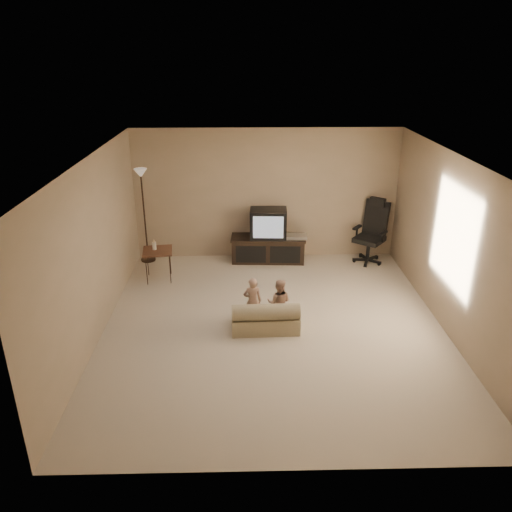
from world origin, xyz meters
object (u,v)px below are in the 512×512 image
Objects in this scene: office_chair at (371,240)px; floor_lamp at (143,195)px; toddler_left at (253,301)px; tv_stand at (268,240)px; side_table at (157,251)px; toddler_right at (279,303)px; child_sofa at (265,318)px.

floor_lamp is (-4.30, 0.14, 0.87)m from office_chair.
tv_stand is at bearing -103.27° from toddler_left.
office_chair is at bearing -1.85° from floor_lamp.
office_chair is at bearing 10.39° from side_table.
floor_lamp reaches higher than toddler_left.
toddler_right is (2.03, -1.65, -0.17)m from side_table.
office_chair is 0.68× the size of floor_lamp.
floor_lamp is 2.39× the size of toddler_left.
child_sofa is 0.31m from toddler_left.
side_table is at bearing 133.70° from child_sofa.
toddler_left is (-0.35, -2.41, -0.05)m from tv_stand.
toddler_left is at bearing 3.84° from toddler_right.
toddler_right is (2.38, -2.52, -0.94)m from floor_lamp.
side_table is at bearing -68.04° from floor_lamp.
toddler_right is (-1.92, -2.38, -0.07)m from office_chair.
child_sofa is (2.17, -2.65, -1.12)m from floor_lamp.
floor_lamp is (-0.35, 0.86, 0.78)m from side_table.
tv_stand is 2.46m from toddler_right.
office_chair reaches higher than side_table.
child_sofa is at bearing -50.61° from floor_lamp.
floor_lamp reaches higher than tv_stand.
toddler_right is at bearing -46.63° from floor_lamp.
floor_lamp reaches higher than office_chair.
toddler_left is at bearing 134.67° from child_sofa.
tv_stand reaches higher than toddler_left.
office_chair is at bearing 0.61° from tv_stand.
child_sofa is at bearing -91.62° from office_chair.
toddler_left is (1.64, -1.61, -0.16)m from side_table.
office_chair is (1.96, -0.08, 0.02)m from tv_stand.
office_chair is 3.29m from child_sofa.
side_table is at bearing -131.00° from office_chair.
child_sofa is at bearing -90.72° from tv_stand.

